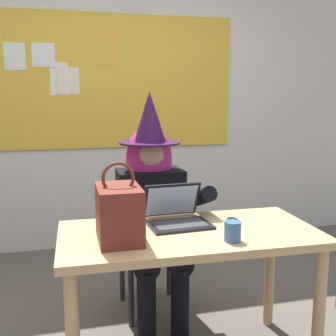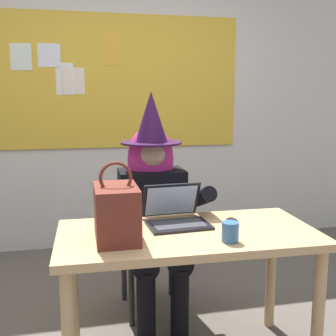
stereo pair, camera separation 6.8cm
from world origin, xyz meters
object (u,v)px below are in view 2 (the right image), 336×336
chair_at_desk (150,236)px  handbag (116,212)px  computer_mouse (232,221)px  coffee_mug (230,232)px  person_costumed (153,198)px  laptop (176,215)px  desk_main (188,251)px

chair_at_desk → handbag: (-0.28, -0.73, 0.39)m
computer_mouse → coffee_mug: bearing=-112.6°
chair_at_desk → coffee_mug: bearing=13.1°
chair_at_desk → person_costumed: bearing=-0.8°
laptop → computer_mouse: (0.29, -0.08, -0.03)m
person_costumed → handbag: size_ratio=3.83×
desk_main → laptop: 0.21m
chair_at_desk → handbag: 0.88m
computer_mouse → chair_at_desk: bearing=119.0°
handbag → coffee_mug: size_ratio=3.98×
chair_at_desk → laptop: bearing=3.3°
coffee_mug → laptop: bearing=119.3°
desk_main → chair_at_desk: bearing=96.6°
chair_at_desk → computer_mouse: (0.34, -0.63, 0.27)m
chair_at_desk → handbag: bearing=-22.9°
person_costumed → computer_mouse: person_costumed is taller
person_costumed → coffee_mug: (0.23, -0.76, 0.01)m
person_costumed → coffee_mug: size_ratio=15.25×
laptop → person_costumed: bearing=92.2°
computer_mouse → person_costumed: bearing=124.2°
laptop → coffee_mug: 0.38m
desk_main → handbag: size_ratio=3.49×
person_costumed → computer_mouse: bearing=33.9°
handbag → coffee_mug: 0.54m
person_costumed → handbag: bearing=-24.6°
desk_main → computer_mouse: size_ratio=12.70×
person_costumed → desk_main: bearing=8.3°
coffee_mug → desk_main: bearing=128.2°
laptop → computer_mouse: bearing=-19.5°
desk_main → chair_at_desk: size_ratio=1.50×
desk_main → coffee_mug: bearing=-51.8°
desk_main → person_costumed: bearing=97.8°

